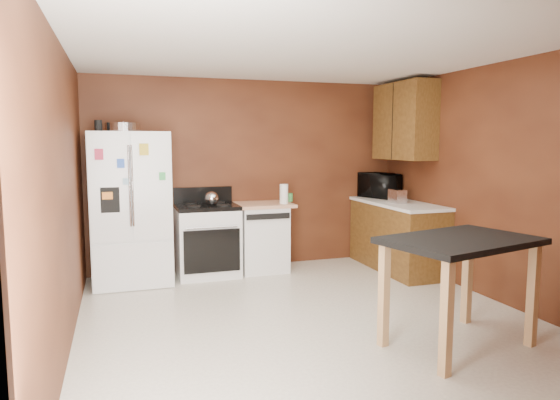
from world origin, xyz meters
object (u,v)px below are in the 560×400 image
microwave (379,186)px  dishwasher (262,236)px  gas_range (207,239)px  paper_towel (284,194)px  island (460,255)px  pen_cup (98,126)px  refrigerator (131,208)px  kettle (212,198)px  toaster (397,196)px  roasting_pan (123,127)px  green_canister (289,197)px

microwave → dishwasher: bearing=72.4°
gas_range → paper_towel: bearing=-6.7°
gas_range → island: 3.27m
pen_cup → gas_range: bearing=8.0°
paper_towel → refrigerator: 1.90m
paper_towel → refrigerator: refrigerator is taller
kettle → island: bearing=-61.3°
toaster → gas_range: bearing=168.1°
roasting_pan → gas_range: 1.70m
microwave → refrigerator: size_ratio=0.32×
roasting_pan → toaster: roasting_pan is taller
microwave → kettle: bearing=74.0°
kettle → gas_range: gas_range is taller
green_canister → paper_towel: bearing=-123.8°
kettle → refrigerator: 0.97m
green_canister → gas_range: bearing=-174.9°
green_canister → gas_range: size_ratio=0.10×
pen_cup → refrigerator: (0.32, 0.11, -0.96)m
refrigerator → gas_range: 1.01m
gas_range → island: bearing=-61.0°
dishwasher → island: island is taller
refrigerator → dishwasher: refrigerator is taller
microwave → gas_range: microwave is taller
island → toaster: bearing=70.7°
green_canister → microwave: microwave is taller
microwave → dishwasher: (-1.75, -0.04, -0.61)m
roasting_pan → kettle: (1.02, 0.01, -0.86)m
green_canister → refrigerator: refrigerator is taller
paper_towel → green_canister: 0.27m
paper_towel → green_canister: paper_towel is taller
toaster → microwave: (0.09, 0.62, 0.07)m
paper_towel → pen_cup: bearing=-178.5°
pen_cup → toaster: size_ratio=0.53×
roasting_pan → green_canister: bearing=4.7°
pen_cup → green_canister: (2.36, 0.27, -0.92)m
roasting_pan → kettle: roasting_pan is taller
refrigerator → island: refrigerator is taller
roasting_pan → paper_towel: size_ratio=1.59×
paper_towel → gas_range: 1.13m
refrigerator → island: size_ratio=1.32×
pen_cup → microwave: 3.79m
green_canister → dishwasher: green_canister is taller
toaster → roasting_pan: bearing=173.0°
microwave → dishwasher: 1.85m
kettle → paper_towel: 0.93m
kettle → paper_towel: size_ratio=0.68×
roasting_pan → refrigerator: size_ratio=0.22×
green_canister → microwave: bearing=-1.5°
pen_cup → green_canister: bearing=6.6°
toaster → microwave: 0.63m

